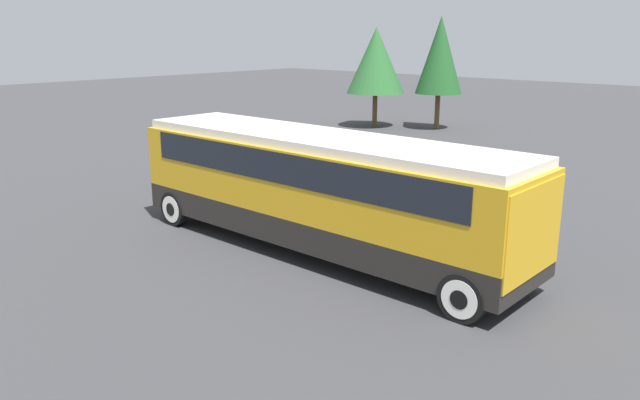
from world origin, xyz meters
The scene contains 6 objects.
ground_plane centered at (0.00, 0.00, 0.00)m, with size 120.00×120.00×0.00m, color #38383A.
tour_bus centered at (0.10, 0.00, 1.81)m, with size 11.16×2.68×3.00m.
parked_car_near centered at (-4.08, 8.00, 0.66)m, with size 4.35×1.86×1.32m.
parked_car_mid centered at (-6.14, 5.73, 0.72)m, with size 4.10×1.82×1.45m.
tree_left centered at (-12.17, 18.35, 3.85)m, with size 3.36×3.36×5.74m.
tree_center centered at (-8.97, 20.06, 4.18)m, with size 2.64×2.64×6.33m.
Camera 1 is at (10.15, -11.25, 5.43)m, focal length 35.00 mm.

